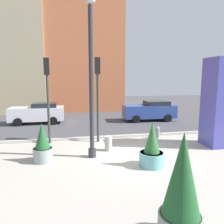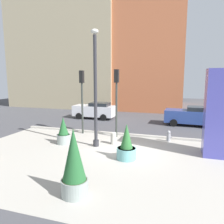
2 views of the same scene
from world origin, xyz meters
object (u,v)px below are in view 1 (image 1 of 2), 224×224
at_px(lamp_post, 91,83).
at_px(concrete_bollard, 108,144).
at_px(potted_plant_curbside, 43,145).
at_px(fire_hydrant, 157,133).
at_px(traffic_light_corner, 47,87).
at_px(car_intersection, 38,113).
at_px(potted_plant_near_left, 152,149).
at_px(potted_plant_by_pillar, 182,191).
at_px(car_far_lane, 150,110).
at_px(traffic_light_far_side, 98,86).
at_px(art_pillar_blue, 219,103).

xyz_separation_m(lamp_post, concrete_bollard, (0.90, 0.75, -3.04)).
relative_size(potted_plant_curbside, fire_hydrant, 2.31).
height_order(lamp_post, traffic_light_corner, lamp_post).
bearing_deg(concrete_bollard, car_intersection, 119.49).
height_order(potted_plant_near_left, potted_plant_by_pillar, potted_plant_by_pillar).
relative_size(fire_hydrant, traffic_light_corner, 0.16).
xyz_separation_m(potted_plant_curbside, traffic_light_corner, (0.05, 2.79, 2.43)).
distance_m(concrete_bollard, traffic_light_corner, 4.55).
distance_m(lamp_post, potted_plant_curbside, 3.44).
distance_m(potted_plant_curbside, car_intersection, 8.85).
bearing_deg(potted_plant_by_pillar, lamp_post, 103.96).
bearing_deg(traffic_light_corner, fire_hydrant, -2.22).
xyz_separation_m(potted_plant_by_pillar, car_far_lane, (4.47, 13.67, -0.30)).
bearing_deg(car_far_lane, fire_hydrant, -106.12).
bearing_deg(concrete_bollard, lamp_post, -140.37).
xyz_separation_m(potted_plant_curbside, concrete_bollard, (3.08, 0.89, -0.38)).
bearing_deg(potted_plant_near_left, car_far_lane, 69.67).
height_order(fire_hydrant, car_intersection, car_intersection).
height_order(fire_hydrant, traffic_light_corner, traffic_light_corner).
distance_m(fire_hydrant, traffic_light_corner, 6.97).
relative_size(traffic_light_corner, car_far_lane, 1.05).
distance_m(traffic_light_far_side, traffic_light_corner, 2.74).
height_order(lamp_post, potted_plant_curbside, lamp_post).
height_order(concrete_bollard, car_intersection, car_intersection).
bearing_deg(fire_hydrant, traffic_light_corner, 177.78).
relative_size(lamp_post, potted_plant_curbside, 4.04).
xyz_separation_m(potted_plant_near_left, fire_hydrant, (1.92, 3.94, -0.37)).
relative_size(lamp_post, car_intersection, 1.64).
height_order(traffic_light_corner, car_far_lane, traffic_light_corner).
relative_size(concrete_bollard, traffic_light_far_side, 0.16).
bearing_deg(potted_plant_near_left, car_intersection, 120.02).
height_order(lamp_post, potted_plant_near_left, lamp_post).
bearing_deg(concrete_bollard, traffic_light_far_side, 100.12).
bearing_deg(art_pillar_blue, car_intersection, 141.92).
distance_m(potted_plant_near_left, traffic_light_corner, 6.58).
distance_m(potted_plant_by_pillar, traffic_light_far_side, 8.37).
relative_size(potted_plant_by_pillar, fire_hydrant, 3.36).
bearing_deg(potted_plant_curbside, fire_hydrant, 21.65).
relative_size(concrete_bollard, car_intersection, 0.18).
height_order(potted_plant_curbside, car_far_lane, potted_plant_curbside).
height_order(traffic_light_corner, car_intersection, traffic_light_corner).
bearing_deg(traffic_light_corner, lamp_post, -51.25).
bearing_deg(potted_plant_near_left, fire_hydrant, 64.04).
distance_m(potted_plant_by_pillar, concrete_bollard, 6.44).
bearing_deg(concrete_bollard, potted_plant_near_left, -58.19).
bearing_deg(potted_plant_by_pillar, potted_plant_near_left, 77.32).
bearing_deg(potted_plant_by_pillar, car_far_lane, 71.89).
xyz_separation_m(traffic_light_corner, car_far_lane, (8.00, 5.40, -2.30)).
xyz_separation_m(potted_plant_curbside, fire_hydrant, (6.42, 2.55, -0.38)).
bearing_deg(traffic_light_corner, car_far_lane, 33.99).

